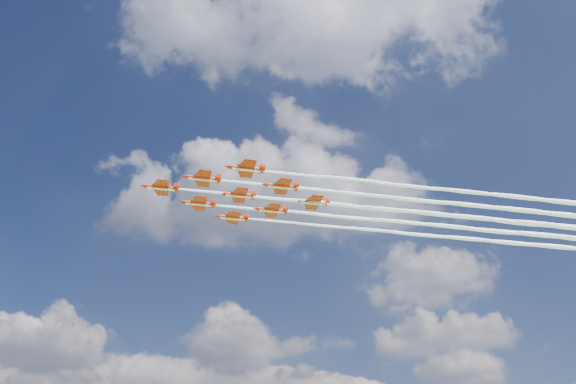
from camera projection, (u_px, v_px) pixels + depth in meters
name	position (u px, v px, depth m)	size (l,w,h in m)	color
jet_lead	(392.00, 210.00, 164.43)	(132.95, 48.66, 2.69)	red
jet_row2_port	(436.00, 202.00, 160.02)	(132.95, 48.66, 2.69)	red
jet_row2_starb	(416.00, 224.00, 172.65)	(132.95, 48.66, 2.69)	red
jet_row3_port	(483.00, 194.00, 155.61)	(132.95, 48.66, 2.69)	red
jet_row3_centre	(459.00, 216.00, 168.24)	(132.95, 48.66, 2.69)	red
jet_row3_starb	(438.00, 236.00, 180.87)	(132.95, 48.66, 2.69)	red
jet_row4_port	(504.00, 209.00, 163.82)	(132.95, 48.66, 2.69)	red
jet_row4_starb	(479.00, 229.00, 176.45)	(132.95, 48.66, 2.69)	red
jet_tail	(523.00, 223.00, 172.04)	(132.95, 48.66, 2.69)	red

